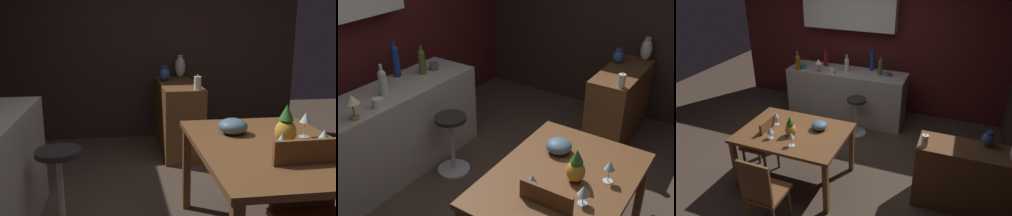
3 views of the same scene
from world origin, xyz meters
TOP-DOWN VIEW (x-y plane):
  - wall_side_right at (2.55, 0.30)m, footprint 0.10×4.40m
  - dining_table at (-0.17, -0.45)m, footprint 1.35×0.97m
  - sideboard_cabinet at (1.91, -0.18)m, footprint 1.10×0.44m
  - chair_near_window at (-0.62, -0.50)m, footprint 0.41×0.41m
  - bar_stool at (0.19, 0.95)m, footprint 0.34×0.34m
  - wine_glass_left at (-0.47, -0.37)m, footprint 0.07×0.07m
  - wine_glass_right at (-0.03, -0.74)m, footprint 0.08×0.08m
  - wine_glass_center at (-0.35, -0.69)m, footprint 0.08×0.08m
  - pineapple_centerpiece at (-0.16, -0.54)m, footprint 0.14×0.14m
  - fruit_bowl at (0.11, -0.28)m, footprint 0.21×0.21m
  - pillar_candle_tall at (1.44, -0.31)m, footprint 0.08×0.08m
  - vase_ceramic_ivory at (2.37, -0.29)m, footprint 0.13×0.13m
  - vase_ceramic_blue at (2.09, -0.04)m, footprint 0.14×0.14m

SIDE VIEW (x-z plane):
  - bar_stool at x=0.19m, z-range 0.02..0.67m
  - sideboard_cabinet at x=1.91m, z-range 0.00..0.82m
  - chair_near_window at x=-0.62m, z-range 0.05..0.94m
  - dining_table at x=-0.17m, z-range 0.29..1.03m
  - fruit_bowl at x=0.11m, z-range 0.74..0.85m
  - wine_glass_center at x=-0.35m, z-range 0.77..0.92m
  - pineapple_centerpiece at x=-0.16m, z-range 0.72..0.98m
  - wine_glass_left at x=-0.47m, z-range 0.78..0.96m
  - wine_glass_right at x=-0.03m, z-range 0.78..0.96m
  - pillar_candle_tall at x=1.44m, z-range 0.81..0.98m
  - vase_ceramic_blue at x=2.09m, z-range 0.81..0.99m
  - vase_ceramic_ivory at x=2.37m, z-range 0.81..1.10m
  - wall_side_right at x=2.55m, z-range 0.00..2.60m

